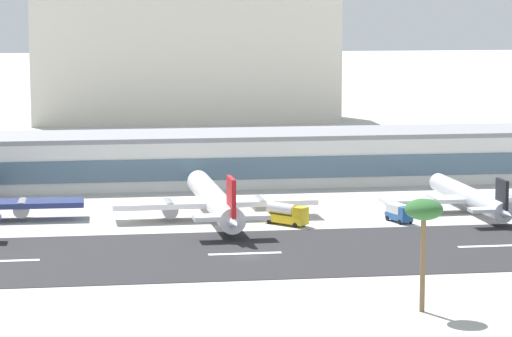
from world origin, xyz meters
name	(u,v)px	position (x,y,z in m)	size (l,w,h in m)	color
ground_plane	(250,256)	(0.00, 0.00, 0.00)	(1400.00, 1400.00, 0.00)	#B2AFA8
runway_strip	(248,254)	(0.00, 2.00, 0.04)	(800.00, 37.04, 0.08)	#262628
runway_centreline_dash_3	(1,261)	(-39.36, 2.00, 0.09)	(12.00, 1.20, 0.01)	white
runway_centreline_dash_4	(245,253)	(-0.49, 2.00, 0.09)	(12.00, 1.20, 0.01)	white
runway_centreline_dash_5	(493,246)	(41.36, 2.00, 0.09)	(12.00, 1.20, 0.01)	white
terminal_building	(201,158)	(-0.23, 76.20, 5.71)	(170.71, 20.46, 11.42)	silver
distant_hotel_block	(185,59)	(7.82, 212.56, 20.62)	(100.37, 29.18, 41.24)	beige
airliner_red_tail_gate_1	(215,202)	(-1.91, 32.66, 3.45)	(38.62, 51.86, 10.82)	white
airliner_black_tail_gate_2	(472,198)	(47.99, 33.43, 2.80)	(35.39, 42.15, 8.79)	silver
service_fuel_truck_0	(286,214)	(10.37, 25.73, 2.03)	(7.71, 7.98, 3.95)	gold
service_box_truck_1	(399,213)	(31.47, 25.44, 1.79)	(4.11, 6.45, 3.25)	#23569E
palm_tree_1	(424,214)	(17.98, -36.97, 13.21)	(5.07, 5.07, 15.18)	brown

